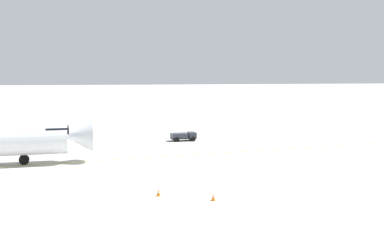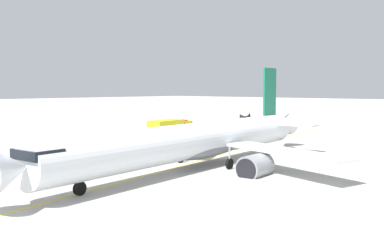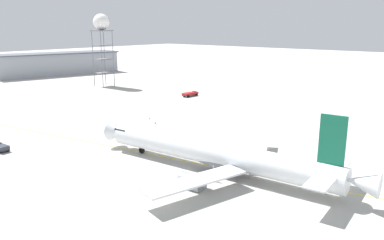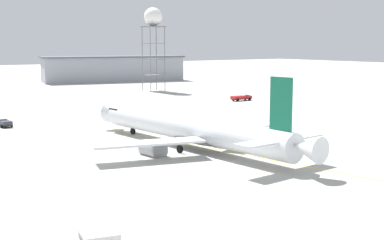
{
  "view_description": "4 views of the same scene",
  "coord_description": "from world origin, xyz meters",
  "px_view_note": "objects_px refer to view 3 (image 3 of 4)",
  "views": [
    {
      "loc": [
        53.05,
        27.13,
        10.12
      ],
      "look_at": [
        16.03,
        33.52,
        6.36
      ],
      "focal_mm": 46.58,
      "sensor_mm": 36.0,
      "label": 1
    },
    {
      "loc": [
        -30.95,
        36.96,
        8.21
      ],
      "look_at": [
        1.09,
        2.13,
        4.8
      ],
      "focal_mm": 41.24,
      "sensor_mm": 36.0,
      "label": 2
    },
    {
      "loc": [
        -44.03,
        -28.36,
        21.16
      ],
      "look_at": [
        5.79,
        13.76,
        5.12
      ],
      "focal_mm": 35.95,
      "sensor_mm": 36.0,
      "label": 3
    },
    {
      "loc": [
        -41.94,
        -57.02,
        14.77
      ],
      "look_at": [
        -1.94,
        1.53,
        4.39
      ],
      "focal_mm": 49.68,
      "sensor_mm": 36.0,
      "label": 4
    }
  ],
  "objects_px": {
    "safety_cone_mid": "(150,118)",
    "ops_pickup_truck": "(190,94)",
    "baggage_truck_truck": "(0,147)",
    "radar_tower": "(101,26)",
    "safety_cone_near": "(155,123)",
    "airliner_main": "(217,155)"
  },
  "relations": [
    {
      "from": "airliner_main",
      "to": "safety_cone_near",
      "type": "relative_size",
      "value": 80.41
    },
    {
      "from": "airliner_main",
      "to": "safety_cone_mid",
      "type": "bearing_deg",
      "value": -32.87
    },
    {
      "from": "airliner_main",
      "to": "safety_cone_mid",
      "type": "xyz_separation_m",
      "value": [
        16.62,
        31.83,
        -2.38
      ]
    },
    {
      "from": "safety_cone_near",
      "to": "airliner_main",
      "type": "bearing_deg",
      "value": -117.49
    },
    {
      "from": "radar_tower",
      "to": "safety_cone_mid",
      "type": "height_order",
      "value": "radar_tower"
    },
    {
      "from": "radar_tower",
      "to": "ops_pickup_truck",
      "type": "bearing_deg",
      "value": -82.95
    },
    {
      "from": "ops_pickup_truck",
      "to": "safety_cone_near",
      "type": "distance_m",
      "value": 34.81
    },
    {
      "from": "baggage_truck_truck",
      "to": "safety_cone_mid",
      "type": "distance_m",
      "value": 33.2
    },
    {
      "from": "airliner_main",
      "to": "radar_tower",
      "type": "bearing_deg",
      "value": -32.19
    },
    {
      "from": "safety_cone_near",
      "to": "safety_cone_mid",
      "type": "relative_size",
      "value": 1.0
    },
    {
      "from": "baggage_truck_truck",
      "to": "safety_cone_near",
      "type": "bearing_deg",
      "value": -107.56
    },
    {
      "from": "baggage_truck_truck",
      "to": "safety_cone_near",
      "type": "xyz_separation_m",
      "value": [
        30.91,
        -6.86,
        -0.43
      ]
    },
    {
      "from": "ops_pickup_truck",
      "to": "safety_cone_mid",
      "type": "xyz_separation_m",
      "value": [
        -28.66,
        -12.08,
        -0.53
      ]
    },
    {
      "from": "safety_cone_mid",
      "to": "ops_pickup_truck",
      "type": "bearing_deg",
      "value": 22.86
    },
    {
      "from": "radar_tower",
      "to": "safety_cone_mid",
      "type": "bearing_deg",
      "value": -116.44
    },
    {
      "from": "ops_pickup_truck",
      "to": "radar_tower",
      "type": "xyz_separation_m",
      "value": [
        -4.51,
        36.49,
        20.35
      ]
    },
    {
      "from": "safety_cone_near",
      "to": "safety_cone_mid",
      "type": "xyz_separation_m",
      "value": [
        2.17,
        4.07,
        0.0
      ]
    },
    {
      "from": "baggage_truck_truck",
      "to": "safety_cone_near",
      "type": "distance_m",
      "value": 31.67
    },
    {
      "from": "ops_pickup_truck",
      "to": "radar_tower",
      "type": "bearing_deg",
      "value": 100.58
    },
    {
      "from": "radar_tower",
      "to": "safety_cone_near",
      "type": "xyz_separation_m",
      "value": [
        -26.32,
        -52.64,
        -20.89
      ]
    },
    {
      "from": "baggage_truck_truck",
      "to": "radar_tower",
      "type": "bearing_deg",
      "value": -56.39
    },
    {
      "from": "ops_pickup_truck",
      "to": "safety_cone_mid",
      "type": "relative_size",
      "value": 10.25
    }
  ]
}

